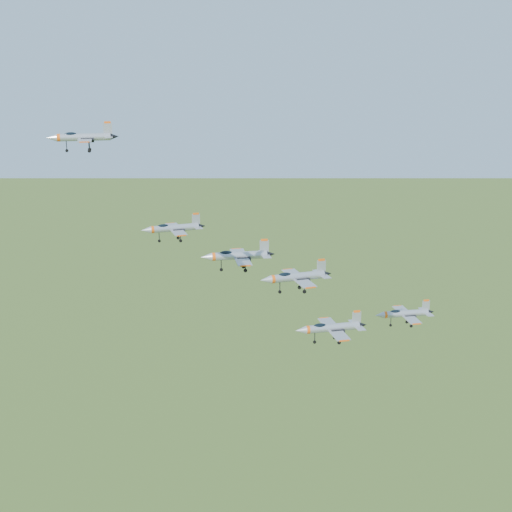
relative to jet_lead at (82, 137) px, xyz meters
name	(u,v)px	position (x,y,z in m)	size (l,w,h in m)	color
jet_lead	(82,137)	(0.00, 0.00, 0.00)	(12.05, 10.03, 3.22)	#94989F
jet_left_high	(173,228)	(12.59, -12.48, -13.90)	(10.69, 8.77, 2.87)	#94989F
jet_right_high	(295,277)	(28.14, -27.99, -19.15)	(11.62, 9.53, 3.12)	#94989F
jet_left_low	(237,255)	(26.35, -3.11, -22.32)	(13.92, 11.64, 3.73)	#94989F
jet_right_low	(330,328)	(33.62, -29.33, -27.61)	(11.79, 9.78, 3.15)	#94989F
jet_trail	(404,313)	(53.52, -17.55, -31.78)	(11.36, 9.48, 3.04)	#94989F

